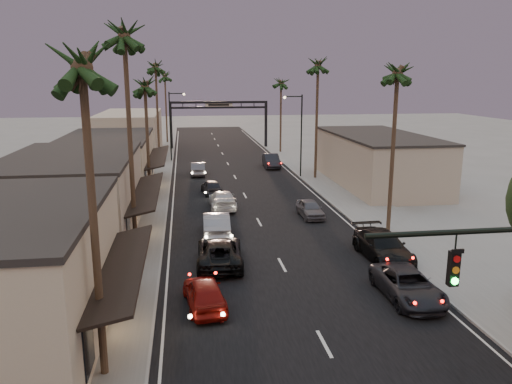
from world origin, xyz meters
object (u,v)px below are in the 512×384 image
object	(u,v)px
palm_la	(81,53)
palm_far	(165,74)
curbside_near	(408,285)
palm_rb	(318,61)
arch	(219,113)
palm_lc	(145,81)
palm_ra	(398,66)
streetlight_right	(299,129)
oncoming_pickup	(220,252)
oncoming_silver	(216,224)
oncoming_red	(204,293)
palm_lb	(124,29)
streetlight_left	(172,121)
curbside_black	(383,246)
palm_rc	(281,80)
palm_ld	(155,64)

from	to	relation	value
palm_la	palm_far	xyz separation A→B (m)	(0.30, 69.00, 0.00)
curbside_near	palm_rb	bearing A→B (deg)	83.82
arch	palm_lc	bearing A→B (deg)	-104.20
palm_lc	palm_ra	xyz separation A→B (m)	(17.20, -12.00, 0.97)
streetlight_right	curbside_near	distance (m)	31.75
arch	curbside_near	distance (m)	56.81
arch	streetlight_right	size ratio (longest dim) A/B	1.69
streetlight_right	palm_rb	world-z (taller)	palm_rb
oncoming_pickup	oncoming_silver	xyz separation A→B (m)	(0.17, 5.50, 0.07)
palm_far	oncoming_pickup	distance (m)	59.56
palm_la	oncoming_silver	xyz separation A→B (m)	(5.17, 16.10, -10.60)
streetlight_right	oncoming_red	size ratio (longest dim) A/B	2.10
arch	oncoming_red	bearing A→B (deg)	-94.83
palm_lb	curbside_near	bearing A→B (deg)	-31.13
palm_la	oncoming_pickup	xyz separation A→B (m)	(5.00, 10.60, -10.67)
palm_lc	streetlight_left	bearing A→B (deg)	85.63
palm_lc	curbside_black	xyz separation A→B (m)	(14.80, -16.87, -9.65)
streetlight_left	curbside_black	distance (m)	41.27
palm_lc	oncoming_red	world-z (taller)	palm_lc
palm_la	palm_lb	distance (m)	13.14
oncoming_silver	palm_la	bearing A→B (deg)	74.05
palm_lc	oncoming_red	xyz separation A→B (m)	(3.88, -21.90, -9.74)
oncoming_red	streetlight_left	bearing A→B (deg)	-93.72
arch	palm_la	distance (m)	61.88
oncoming_red	curbside_near	distance (m)	9.99
palm_lc	oncoming_red	distance (m)	24.28
arch	palm_la	xyz separation A→B (m)	(-8.60, -61.00, 5.91)
palm_lb	palm_rb	size ratio (longest dim) A/B	1.07
palm_la	oncoming_silver	bearing A→B (deg)	72.20
arch	streetlight_left	xyz separation A→B (m)	(-6.92, -12.00, -0.20)
palm_rc	oncoming_silver	distance (m)	41.85
palm_rc	curbside_black	world-z (taller)	palm_rc
palm_rc	palm_lc	bearing A→B (deg)	-121.56
palm_lc	palm_ra	size ratio (longest dim) A/B	0.92
palm_ld	curbside_near	distance (m)	45.17
palm_ra	curbside_near	xyz separation A→B (m)	(-3.34, -10.37, -10.73)
streetlight_left	oncoming_silver	bearing A→B (deg)	-83.95
arch	palm_ld	bearing A→B (deg)	-119.83
palm_la	palm_lb	size ratio (longest dim) A/B	0.87
palm_ra	oncoming_red	bearing A→B (deg)	-143.37
palm_far	streetlight_right	bearing A→B (deg)	-65.24
curbside_black	arch	bearing A→B (deg)	95.18
palm_lb	palm_rc	bearing A→B (deg)	67.73
curbside_black	palm_ra	bearing A→B (deg)	61.98
streetlight_left	palm_ld	world-z (taller)	palm_ld
curbside_black	palm_la	bearing A→B (deg)	-147.37
palm_rc	oncoming_pickup	size ratio (longest dim) A/B	2.19
palm_ld	curbside_near	size ratio (longest dim) A/B	2.75
streetlight_left	oncoming_silver	distance (m)	33.39
arch	curbside_near	world-z (taller)	arch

